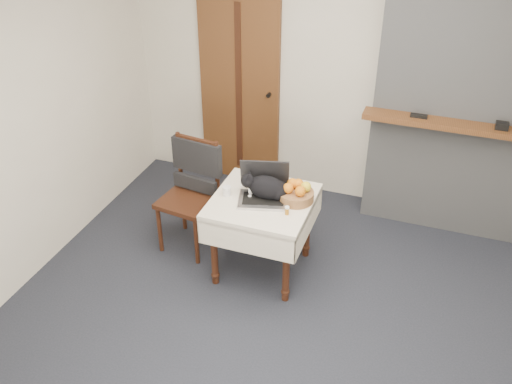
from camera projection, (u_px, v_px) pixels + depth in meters
The scene contains 12 objects.
ground at pixel (296, 331), 4.24m from camera, with size 4.50×4.50×0.00m, color black.
room_shell at pixel (326, 86), 3.67m from camera, with size 4.52×4.01×2.61m.
door at pixel (240, 89), 5.62m from camera, with size 0.82×0.10×2.00m.
chimney at pixel (468, 93), 4.76m from camera, with size 1.62×0.48×2.60m.
side_table at pixel (262, 211), 4.54m from camera, with size 0.78×0.78×0.70m.
laptop at pixel (264, 189), 4.47m from camera, with size 0.46×0.42×0.29m.
cat at pixel (268, 188), 4.45m from camera, with size 0.46×0.22×0.22m.
cream_jar at pixel (227, 191), 4.51m from camera, with size 0.07×0.07×0.08m, color silver.
pill_bottle at pixel (287, 210), 4.29m from camera, with size 0.03×0.03×0.07m.
fruit_basket at pixel (296, 193), 4.44m from camera, with size 0.28×0.28×0.16m.
desk_clutter at pixel (282, 197), 4.51m from camera, with size 0.15×0.02×0.01m, color black.
chair at pixel (193, 179), 4.87m from camera, with size 0.50×0.49×0.99m.
Camera 1 is at (0.75, -2.95, 3.14)m, focal length 40.00 mm.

